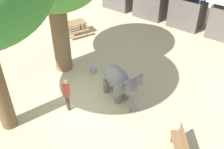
% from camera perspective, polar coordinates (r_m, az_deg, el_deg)
% --- Properties ---
extents(ground_plane, '(60.00, 60.00, 0.00)m').
position_cam_1_polar(ground_plane, '(12.84, -5.92, -5.93)').
color(ground_plane, tan).
extents(elephant, '(2.24, 1.74, 1.56)m').
position_cam_1_polar(elephant, '(12.43, 1.46, -1.29)').
color(elephant, slate).
rests_on(elephant, ground_plane).
extents(person_handler, '(0.45, 0.32, 1.62)m').
position_cam_1_polar(person_handler, '(12.06, -9.26, -3.63)').
color(person_handler, '#3F3833').
rests_on(person_handler, ground_plane).
extents(wooden_bench, '(1.14, 1.37, 0.88)m').
position_cam_1_polar(wooden_bench, '(10.92, 13.87, -13.75)').
color(wooden_bench, brown).
rests_on(wooden_bench, ground_plane).
extents(picnic_table_near, '(1.99, 2.00, 0.78)m').
position_cam_1_polar(picnic_table_near, '(17.75, -7.86, 9.80)').
color(picnic_table_near, olive).
rests_on(picnic_table_near, ground_plane).
extents(market_stall_red, '(2.50, 2.50, 2.52)m').
position_cam_1_polar(market_stall_red, '(20.02, 8.19, 14.87)').
color(market_stall_red, '#59514C').
rests_on(market_stall_red, ground_plane).
extents(market_stall_blue, '(2.50, 2.50, 2.52)m').
position_cam_1_polar(market_stall_blue, '(19.12, 15.23, 12.80)').
color(market_stall_blue, '#59514C').
rests_on(market_stall_blue, ground_plane).
extents(feed_bucket, '(0.36, 0.36, 0.32)m').
position_cam_1_polar(feed_bucket, '(14.51, -3.81, 1.02)').
color(feed_bucket, gray).
rests_on(feed_bucket, ground_plane).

